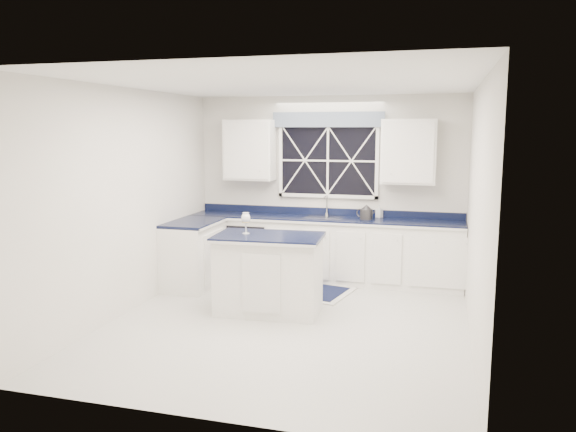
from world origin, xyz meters
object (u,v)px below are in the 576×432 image
(island, at_px, (269,273))
(wine_glass, at_px, (246,219))
(kettle, at_px, (366,213))
(soap_bottle, at_px, (379,211))
(dishwasher, at_px, (253,249))
(faucet, at_px, (327,205))

(island, distance_m, wine_glass, 0.72)
(kettle, relative_size, soap_bottle, 1.59)
(dishwasher, height_order, faucet, faucet)
(island, bearing_deg, kettle, 55.47)
(island, bearing_deg, faucet, 75.74)
(dishwasher, distance_m, wine_glass, 1.81)
(wine_glass, bearing_deg, soap_bottle, 52.10)
(faucet, height_order, kettle, faucet)
(faucet, xyz_separation_m, island, (-0.34, -1.79, -0.62))
(soap_bottle, bearing_deg, wine_glass, -127.90)
(soap_bottle, bearing_deg, island, -121.56)
(dishwasher, bearing_deg, island, -64.60)
(faucet, relative_size, soap_bottle, 1.65)
(faucet, bearing_deg, kettle, -18.25)
(dishwasher, xyz_separation_m, soap_bottle, (1.88, 0.22, 0.62))
(faucet, relative_size, kettle, 1.04)
(dishwasher, distance_m, island, 1.77)
(island, distance_m, soap_bottle, 2.21)
(dishwasher, distance_m, kettle, 1.83)
(dishwasher, height_order, kettle, kettle)
(wine_glass, bearing_deg, island, -1.77)
(kettle, distance_m, wine_glass, 2.02)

